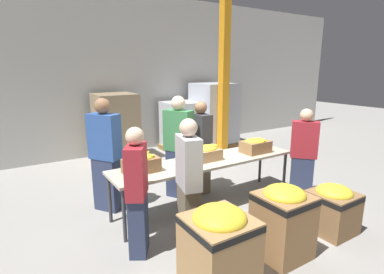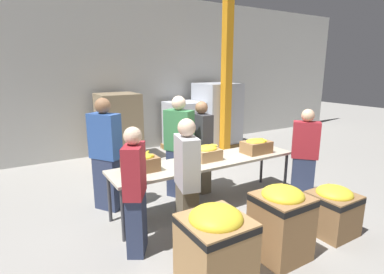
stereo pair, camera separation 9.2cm
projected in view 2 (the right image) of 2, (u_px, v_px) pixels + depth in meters
name	position (u px, v px, depth m)	size (l,w,h in m)	color
ground_plane	(206.00, 205.00, 4.86)	(30.00, 30.00, 0.00)	gray
wall_back	(123.00, 75.00, 7.60)	(16.00, 0.08, 4.00)	#B7B7B2
sorting_table	(207.00, 163.00, 4.70)	(3.07, 0.72, 0.77)	#B2A893
banana_box_0	(141.00, 163.00, 4.15)	(0.50, 0.31, 0.26)	olive
banana_box_1	(207.00, 152.00, 4.69)	(0.39, 0.33, 0.25)	tan
banana_box_2	(256.00, 146.00, 5.07)	(0.47, 0.34, 0.25)	olive
volunteer_0	(201.00, 148.00, 5.28)	(0.22, 0.44, 1.63)	#6B604C
volunteer_1	(187.00, 184.00, 3.65)	(0.31, 0.47, 1.61)	#6B604C
volunteer_2	(106.00, 155.00, 4.58)	(0.46, 0.52, 1.75)	#2D3856
volunteer_3	(304.00, 156.00, 4.94)	(0.43, 0.44, 1.54)	#2D3856
volunteer_4	(179.00, 148.00, 5.03)	(0.44, 0.52, 1.74)	#2D3856
volunteer_5	(135.00, 192.00, 3.48)	(0.39, 0.46, 1.55)	#2D3856
donation_bin_0	(215.00, 245.00, 3.00)	(0.64, 0.64, 0.86)	#A37A4C
donation_bin_1	(281.00, 220.00, 3.46)	(0.57, 0.57, 0.87)	olive
donation_bin_2	(333.00, 208.00, 3.98)	(0.55, 0.55, 0.67)	olive
support_pillar	(227.00, 75.00, 7.47)	(0.21, 0.21, 4.00)	orange
pallet_stack_0	(119.00, 128.00, 7.09)	(0.98, 0.98, 1.60)	olive
pallet_stack_1	(217.00, 116.00, 8.35)	(1.14, 1.14, 1.77)	olive
pallet_stack_2	(184.00, 127.00, 8.02)	(0.97, 0.97, 1.30)	olive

